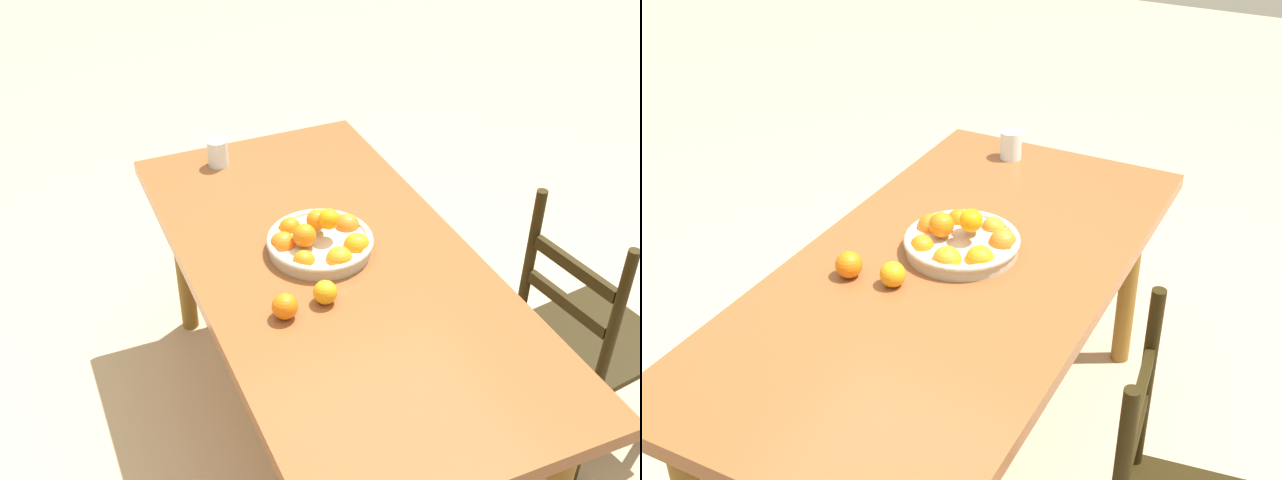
# 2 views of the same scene
# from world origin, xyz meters

# --- Properties ---
(ground_plane) EXTENTS (12.00, 12.00, 0.00)m
(ground_plane) POSITION_xyz_m (0.00, 0.00, 0.00)
(ground_plane) COLOR tan
(dining_table) EXTENTS (1.83, 0.90, 0.78)m
(dining_table) POSITION_xyz_m (0.00, 0.00, 0.70)
(dining_table) COLOR brown
(dining_table) RESTS_ON ground
(chair_near_window) EXTENTS (0.48, 0.48, 1.00)m
(chair_near_window) POSITION_xyz_m (0.32, 0.80, 0.45)
(chair_near_window) COLOR black
(chair_near_window) RESTS_ON ground
(fruit_bowl) EXTENTS (0.35, 0.35, 0.15)m
(fruit_bowl) POSITION_xyz_m (-0.10, -0.01, 0.82)
(fruit_bowl) COLOR beige
(fruit_bowl) RESTS_ON dining_table
(orange_loose_0) EXTENTS (0.07, 0.07, 0.07)m
(orange_loose_0) POSITION_xyz_m (0.15, -0.10, 0.81)
(orange_loose_0) COLOR orange
(orange_loose_0) RESTS_ON dining_table
(orange_loose_1) EXTENTS (0.08, 0.08, 0.08)m
(orange_loose_1) POSITION_xyz_m (0.17, -0.24, 0.82)
(orange_loose_1) COLOR orange
(orange_loose_1) RESTS_ON dining_table
(drinking_glass) EXTENTS (0.08, 0.08, 0.11)m
(drinking_glass) POSITION_xyz_m (-0.77, -0.15, 0.83)
(drinking_glass) COLOR silver
(drinking_glass) RESTS_ON dining_table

